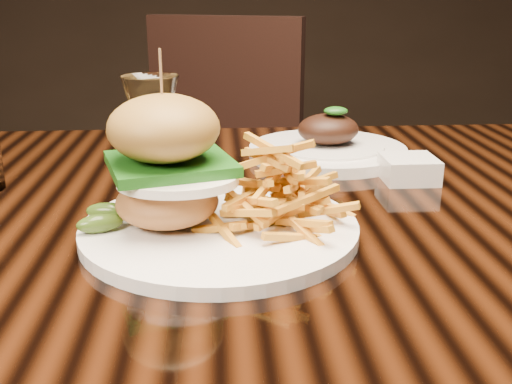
{
  "coord_description": "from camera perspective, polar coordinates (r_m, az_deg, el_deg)",
  "views": [
    {
      "loc": [
        -0.04,
        -0.75,
        1.02
      ],
      "look_at": [
        0.0,
        -0.14,
        0.81
      ],
      "focal_mm": 42.0,
      "sensor_mm": 36.0,
      "label": 1
    }
  ],
  "objects": [
    {
      "name": "wine_glass",
      "position": [
        0.7,
        -9.87,
        7.01
      ],
      "size": [
        0.07,
        0.07,
        0.18
      ],
      "color": "white",
      "rests_on": "dining_table"
    },
    {
      "name": "dining_table",
      "position": [
        0.83,
        -0.96,
        -5.92
      ],
      "size": [
        1.6,
        0.9,
        0.75
      ],
      "color": "black",
      "rests_on": "ground"
    },
    {
      "name": "burger_plate",
      "position": [
        0.68,
        -3.7,
        0.51
      ],
      "size": [
        0.32,
        0.32,
        0.21
      ],
      "rotation": [
        0.0,
        0.0,
        0.07
      ],
      "color": "white",
      "rests_on": "dining_table"
    },
    {
      "name": "chair_far",
      "position": [
        1.71,
        -4.21,
        2.34
      ],
      "size": [
        0.6,
        0.6,
        0.95
      ],
      "rotation": [
        0.0,
        0.0,
        -0.37
      ],
      "color": "black",
      "rests_on": "ground"
    },
    {
      "name": "ramekin",
      "position": [
        0.91,
        14.34,
        2.15
      ],
      "size": [
        0.09,
        0.09,
        0.04
      ],
      "primitive_type": "cube",
      "rotation": [
        0.0,
        0.0,
        0.26
      ],
      "color": "white",
      "rests_on": "dining_table"
    },
    {
      "name": "far_dish",
      "position": [
        1.02,
        6.83,
        4.28
      ],
      "size": [
        0.27,
        0.27,
        0.09
      ],
      "rotation": [
        0.0,
        0.0,
        0.06
      ],
      "color": "white",
      "rests_on": "dining_table"
    }
  ]
}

